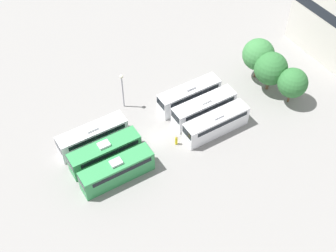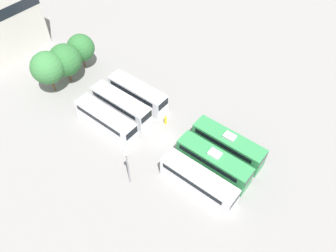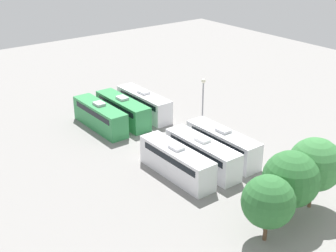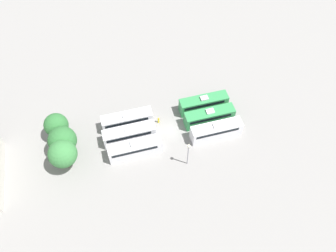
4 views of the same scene
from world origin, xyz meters
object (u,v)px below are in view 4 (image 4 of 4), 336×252
at_px(bus_0, 216,130).
at_px(bus_5, 127,120).
at_px(bus_3, 135,148).
at_px(bus_2, 203,103).
at_px(bus_1, 209,116).
at_px(tree_1, 62,140).
at_px(worker_person, 159,120).
at_px(tree_2, 56,125).
at_px(tree_0, 63,154).
at_px(bus_4, 129,134).
at_px(light_pole, 188,151).

height_order(bus_0, bus_5, same).
bearing_deg(bus_3, bus_2, -66.24).
height_order(bus_1, bus_5, same).
distance_m(bus_5, tree_1, 13.21).
distance_m(worker_person, tree_2, 20.14).
height_order(bus_1, worker_person, bus_1).
distance_m(bus_3, tree_2, 15.87).
relative_size(tree_0, tree_1, 1.06).
height_order(bus_3, tree_1, tree_1).
relative_size(bus_5, tree_2, 1.64).
xyz_separation_m(bus_2, tree_0, (-6.71, 29.02, 2.89)).
distance_m(bus_0, bus_1, 3.67).
height_order(worker_person, tree_0, tree_0).
distance_m(bus_3, bus_4, 3.55).
distance_m(bus_0, tree_2, 31.14).
bearing_deg(worker_person, tree_1, 97.09).
relative_size(bus_3, tree_1, 1.49).
bearing_deg(bus_5, bus_3, -178.86).
relative_size(bus_5, worker_person, 6.12).
bearing_deg(bus_4, bus_2, -77.73).
bearing_deg(tree_0, tree_2, 6.51).
distance_m(bus_3, tree_1, 13.47).
bearing_deg(worker_person, bus_1, -104.29).
height_order(bus_4, tree_2, tree_2).
bearing_deg(tree_2, light_pole, -119.01).
bearing_deg(light_pole, bus_2, -31.18).
bearing_deg(tree_0, bus_5, -62.52).
relative_size(bus_0, bus_5, 1.00).
relative_size(bus_0, bus_2, 1.00).
bearing_deg(bus_4, light_pole, -131.32).
distance_m(light_pole, tree_2, 25.92).
bearing_deg(bus_0, bus_3, 89.52).
bearing_deg(bus_1, tree_0, 96.10).
distance_m(bus_0, bus_4, 17.18).
bearing_deg(bus_0, light_pole, 122.03).
height_order(bus_2, bus_3, same).
distance_m(bus_3, bus_5, 7.02).
relative_size(bus_2, tree_2, 1.64).
height_order(bus_3, tree_2, tree_2).
xyz_separation_m(bus_3, tree_1, (3.74, 12.71, 2.42)).
relative_size(bus_0, light_pole, 1.58).
relative_size(bus_1, tree_2, 1.64).
xyz_separation_m(bus_1, worker_person, (2.56, 10.05, -1.04)).
bearing_deg(bus_4, bus_5, -4.22).
relative_size(bus_3, bus_5, 1.00).
height_order(bus_2, light_pole, light_pole).
height_order(light_pole, tree_2, light_pole).
bearing_deg(light_pole, bus_0, -57.97).
relative_size(worker_person, tree_2, 0.27).
distance_m(bus_1, tree_0, 29.34).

